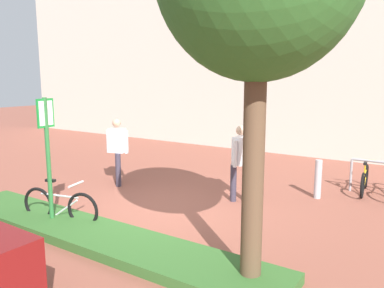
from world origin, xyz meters
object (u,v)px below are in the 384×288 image
object	(u,v)px
parking_sign_post	(47,143)
person_shirt_blue	(117,147)
bollard_steel	(318,179)
bike_at_sign	(60,206)
person_shirt_white	(240,158)

from	to	relation	value
parking_sign_post	person_shirt_blue	bearing A→B (deg)	109.61
parking_sign_post	bollard_steel	size ratio (longest dim) A/B	2.67
bike_at_sign	person_shirt_white	distance (m)	3.88
parking_sign_post	person_shirt_blue	world-z (taller)	parking_sign_post
bike_at_sign	bollard_steel	world-z (taller)	bollard_steel
bike_at_sign	person_shirt_white	size ratio (longest dim) A/B	0.96
person_shirt_blue	person_shirt_white	distance (m)	3.30
parking_sign_post	bike_at_sign	world-z (taller)	parking_sign_post
bike_at_sign	bollard_steel	bearing A→B (deg)	49.61
bollard_steel	person_shirt_white	distance (m)	1.91
person_shirt_blue	bollard_steel	bearing A→B (deg)	19.66
bike_at_sign	person_shirt_blue	distance (m)	2.88
bike_at_sign	bollard_steel	xyz separation A→B (m)	(3.64, 4.28, 0.10)
bollard_steel	person_shirt_blue	bearing A→B (deg)	-160.34
parking_sign_post	person_shirt_white	distance (m)	4.03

